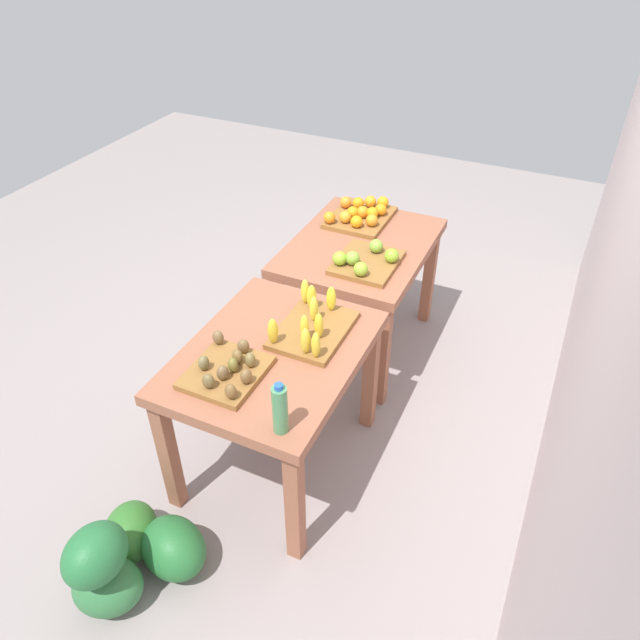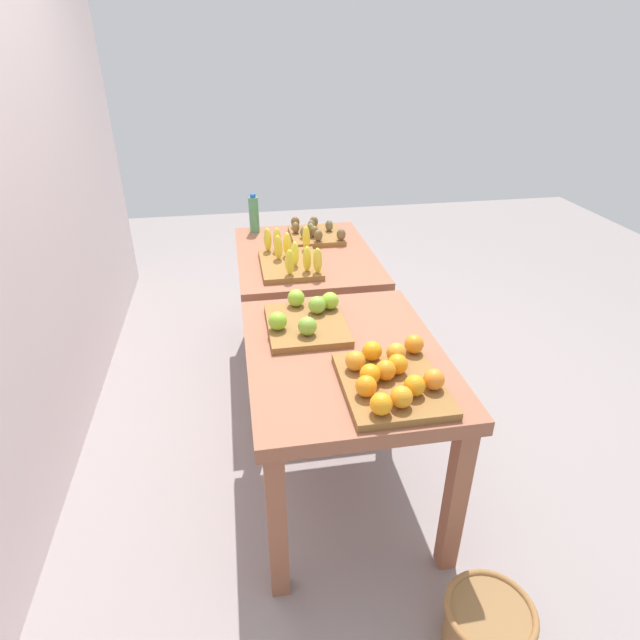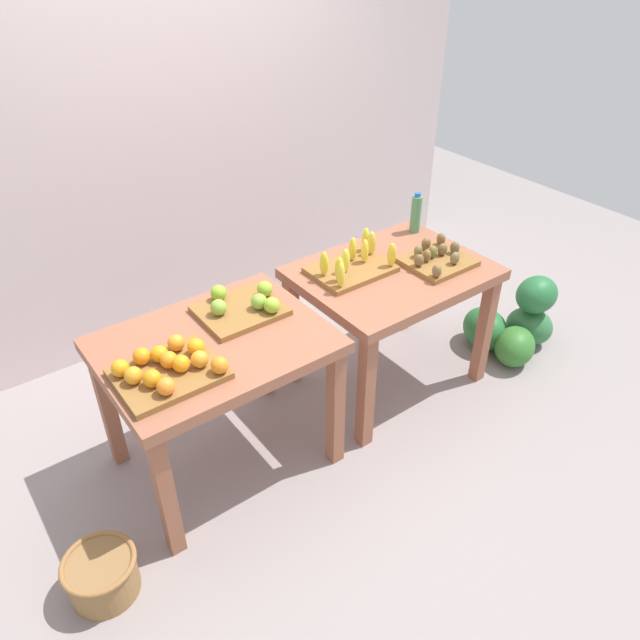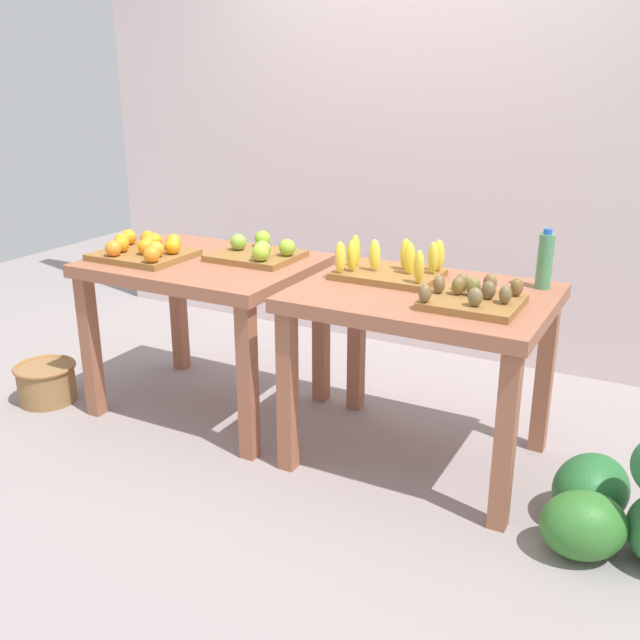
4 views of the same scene
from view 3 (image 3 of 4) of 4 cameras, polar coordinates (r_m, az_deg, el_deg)
name	(u,v)px [view 3 (image 3 of 4)]	position (r m, az deg, el deg)	size (l,w,h in m)	color
ground_plane	(312,414)	(3.56, -0.72, -8.86)	(8.00, 8.00, 0.00)	gray
back_wall	(176,99)	(3.89, -13.43, 19.55)	(4.40, 0.12, 3.00)	silver
display_table_left	(216,360)	(2.92, -9.76, -3.76)	(1.04, 0.80, 0.78)	#95593F
display_table_right	(392,287)	(3.45, 6.75, 3.12)	(1.04, 0.80, 0.78)	#95593F
orange_bin	(168,368)	(2.66, -14.08, -4.39)	(0.44, 0.37, 0.11)	olive
apple_bin	(243,306)	(3.00, -7.29, 1.31)	(0.42, 0.36, 0.11)	olive
banana_crate	(353,264)	(3.32, 3.09, 5.27)	(0.44, 0.32, 0.17)	olive
kiwi_bin	(437,258)	(3.46, 10.92, 5.71)	(0.36, 0.32, 0.10)	olive
water_bottle	(416,214)	(3.78, 9.02, 9.86)	(0.06, 0.06, 0.25)	#4C8C59
watermelon_pile	(514,325)	(4.15, 17.78, -0.43)	(0.62, 0.62, 0.49)	#2E6E3B
wicker_basket	(102,575)	(2.93, -19.82, -21.61)	(0.31, 0.31, 0.20)	olive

